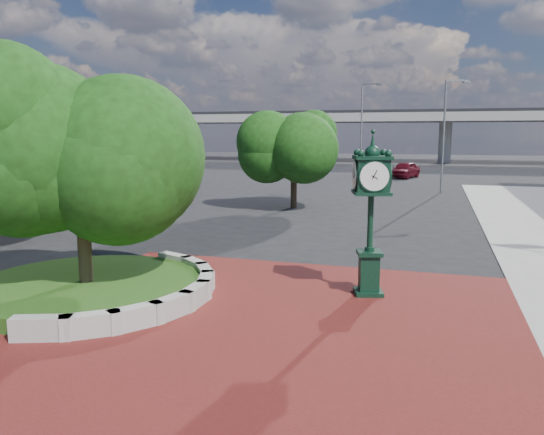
% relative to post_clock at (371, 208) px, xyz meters
% --- Properties ---
extents(ground, '(200.00, 200.00, 0.00)m').
position_rel_post_clock_xyz_m(ground, '(-2.25, -2.24, -2.39)').
color(ground, black).
rests_on(ground, ground).
extents(plaza, '(12.00, 12.00, 0.04)m').
position_rel_post_clock_xyz_m(plaza, '(-2.25, -3.24, -2.37)').
color(plaza, maroon).
rests_on(plaza, ground).
extents(planter_wall, '(2.96, 6.77, 0.54)m').
position_rel_post_clock_xyz_m(planter_wall, '(-4.95, -2.24, -2.12)').
color(planter_wall, '#9E9B93').
rests_on(planter_wall, ground).
extents(grass_bed, '(6.10, 6.10, 0.40)m').
position_rel_post_clock_xyz_m(grass_bed, '(-7.25, -2.24, -2.19)').
color(grass_bed, '#1E3F12').
rests_on(grass_bed, ground).
extents(overpass, '(90.00, 12.00, 7.50)m').
position_rel_post_clock_xyz_m(overpass, '(-2.46, 67.76, 4.15)').
color(overpass, '#9E9B93').
rests_on(overpass, ground).
extents(tree_planter, '(5.20, 5.20, 6.33)m').
position_rel_post_clock_xyz_m(tree_planter, '(-7.25, -2.24, 1.34)').
color(tree_planter, '#38281C').
rests_on(tree_planter, ground).
extents(tree_street, '(4.40, 4.40, 5.45)m').
position_rel_post_clock_xyz_m(tree_street, '(-6.25, 15.76, 0.85)').
color(tree_street, '#38281C').
rests_on(tree_street, ground).
extents(post_clock, '(1.08, 1.08, 4.34)m').
position_rel_post_clock_xyz_m(post_clock, '(0.00, 0.00, 0.00)').
color(post_clock, black).
rests_on(post_clock, ground).
extents(parked_car, '(3.11, 4.96, 1.58)m').
position_rel_post_clock_xyz_m(parked_car, '(-1.24, 38.80, -1.60)').
color(parked_car, '#4C0A15').
rests_on(parked_car, ground).
extents(street_lamp_near, '(1.71, 0.86, 8.05)m').
position_rel_post_clock_xyz_m(street_lamp_near, '(2.22, 26.60, 2.33)').
color(street_lamp_near, slate).
rests_on(street_lamp_near, ground).
extents(street_lamp_far, '(2.09, 0.55, 9.34)m').
position_rel_post_clock_xyz_m(street_lamp_far, '(-5.80, 42.49, 3.09)').
color(street_lamp_far, slate).
rests_on(street_lamp_far, ground).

